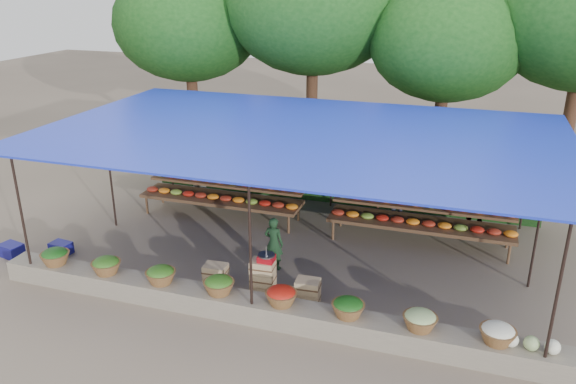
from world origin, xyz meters
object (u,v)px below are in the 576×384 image
(weighing_scale, at_px, (266,258))
(vendor_seated, at_px, (274,243))
(crate_counter, at_px, (262,282))
(blue_crate_back, at_px, (61,248))
(blue_crate_front, at_px, (12,250))

(weighing_scale, height_order, vendor_seated, vendor_seated)
(crate_counter, distance_m, vendor_seated, 1.17)
(weighing_scale, distance_m, blue_crate_back, 5.07)
(vendor_seated, relative_size, blue_crate_back, 2.59)
(blue_crate_front, distance_m, blue_crate_back, 1.06)
(weighing_scale, distance_m, blue_crate_front, 6.02)
(crate_counter, distance_m, blue_crate_back, 4.92)
(vendor_seated, xyz_separation_m, blue_crate_front, (-5.72, -1.29, -0.44))
(blue_crate_back, bearing_deg, blue_crate_front, -149.25)
(crate_counter, bearing_deg, blue_crate_back, 176.80)
(vendor_seated, relative_size, blue_crate_front, 2.41)
(weighing_scale, bearing_deg, blue_crate_back, 176.87)
(blue_crate_back, bearing_deg, weighing_scale, 3.02)
(crate_counter, relative_size, blue_crate_front, 4.88)
(weighing_scale, relative_size, blue_crate_back, 0.75)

